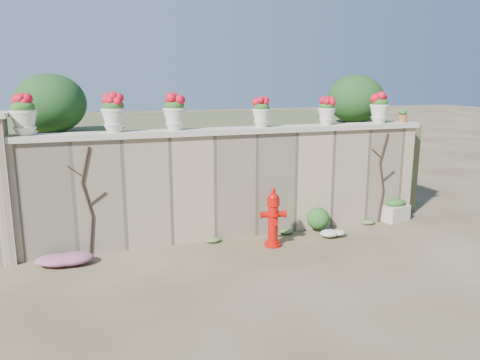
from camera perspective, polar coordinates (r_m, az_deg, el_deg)
name	(u,v)px	position (r m, az deg, el deg)	size (l,w,h in m)	color
ground	(269,269)	(7.68, 3.52, -10.77)	(80.00, 80.00, 0.00)	#4A3B25
stone_wall	(233,185)	(8.98, -0.82, -0.64)	(8.00, 0.40, 2.00)	tan
wall_cap	(233,131)	(8.81, -0.84, 6.03)	(8.10, 0.52, 0.10)	beige
raised_fill	(194,159)	(12.01, -5.64, 2.55)	(9.00, 6.00, 2.00)	#384C23
back_shrub_left	(51,104)	(9.54, -22.08, 8.64)	(1.30, 1.30, 1.10)	#143814
back_shrub_right	(356,99)	(11.34, 13.91, 9.58)	(1.30, 1.30, 1.10)	#143814
vine_left	(88,200)	(8.34, -18.04, -2.32)	(0.60, 0.04, 1.91)	black
vine_right	(382,177)	(10.26, 16.95, 0.39)	(0.60, 0.04, 1.91)	black
fire_hydrant	(273,217)	(8.51, 4.05, -4.57)	(0.47, 0.33, 1.08)	#B90E07
planter_box	(395,211)	(10.63, 18.42, -3.55)	(0.65, 0.48, 0.49)	beige
green_shrub	(321,216)	(9.54, 9.81, -4.36)	(0.65, 0.58, 0.62)	#1E5119
magenta_clump	(65,259)	(8.22, -20.58, -9.04)	(0.93, 0.62, 0.25)	#CD29A2
white_flowers	(336,233)	(9.22, 11.62, -6.36)	(0.56, 0.45, 0.20)	white
urn_pot_0	(24,115)	(8.37, -24.87, 7.18)	(0.42, 0.42, 0.66)	beige
urn_pot_1	(114,113)	(8.36, -15.15, 7.87)	(0.42, 0.42, 0.66)	beige
urn_pot_2	(174,112)	(8.50, -8.00, 8.16)	(0.41, 0.41, 0.64)	beige
urn_pot_3	(261,113)	(8.98, 2.63, 8.21)	(0.35, 0.35, 0.55)	beige
urn_pot_4	(327,111)	(9.58, 10.51, 8.23)	(0.34, 0.34, 0.54)	beige
urn_pot_5	(379,108)	(10.25, 16.64, 8.39)	(0.40, 0.40, 0.62)	beige
terracotta_pot	(402,116)	(10.62, 19.19, 7.33)	(0.22, 0.22, 0.26)	#A55932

